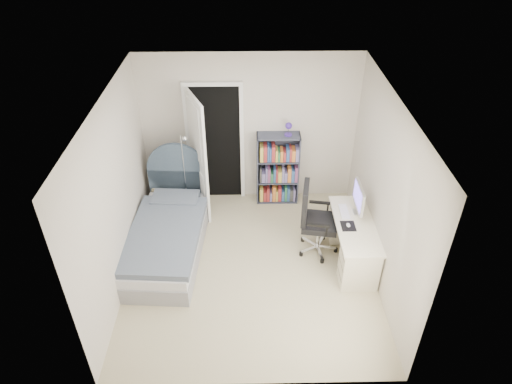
{
  "coord_description": "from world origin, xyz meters",
  "views": [
    {
      "loc": [
        -0.02,
        -4.69,
        4.58
      ],
      "look_at": [
        0.08,
        0.44,
        1.0
      ],
      "focal_mm": 32.0,
      "sensor_mm": 36.0,
      "label": 1
    }
  ],
  "objects_px": {
    "nightstand": "(165,189)",
    "office_chair": "(314,216)",
    "bookcase": "(278,171)",
    "desk": "(353,240)",
    "bed": "(168,234)",
    "floor_lamp": "(187,183)"
  },
  "relations": [
    {
      "from": "office_chair",
      "to": "floor_lamp",
      "type": "bearing_deg",
      "value": 154.2
    },
    {
      "from": "nightstand",
      "to": "floor_lamp",
      "type": "bearing_deg",
      "value": -25.18
    },
    {
      "from": "desk",
      "to": "office_chair",
      "type": "height_order",
      "value": "office_chair"
    },
    {
      "from": "floor_lamp",
      "to": "desk",
      "type": "distance_m",
      "value": 2.69
    },
    {
      "from": "bed",
      "to": "office_chair",
      "type": "height_order",
      "value": "bed"
    },
    {
      "from": "bookcase",
      "to": "desk",
      "type": "xyz_separation_m",
      "value": [
        0.97,
        -1.49,
        -0.21
      ]
    },
    {
      "from": "bookcase",
      "to": "desk",
      "type": "distance_m",
      "value": 1.79
    },
    {
      "from": "bed",
      "to": "floor_lamp",
      "type": "relative_size",
      "value": 1.47
    },
    {
      "from": "office_chair",
      "to": "bed",
      "type": "bearing_deg",
      "value": 178.83
    },
    {
      "from": "nightstand",
      "to": "office_chair",
      "type": "height_order",
      "value": "office_chair"
    },
    {
      "from": "bookcase",
      "to": "office_chair",
      "type": "distance_m",
      "value": 1.35
    },
    {
      "from": "bookcase",
      "to": "bed",
      "type": "bearing_deg",
      "value": -143.35
    },
    {
      "from": "nightstand",
      "to": "bookcase",
      "type": "bearing_deg",
      "value": 5.47
    },
    {
      "from": "bed",
      "to": "nightstand",
      "type": "height_order",
      "value": "bed"
    },
    {
      "from": "bed",
      "to": "floor_lamp",
      "type": "bearing_deg",
      "value": 77.14
    },
    {
      "from": "nightstand",
      "to": "desk",
      "type": "relative_size",
      "value": 0.41
    },
    {
      "from": "floor_lamp",
      "to": "office_chair",
      "type": "distance_m",
      "value": 2.1
    },
    {
      "from": "bed",
      "to": "bookcase",
      "type": "distance_m",
      "value": 2.09
    },
    {
      "from": "bed",
      "to": "desk",
      "type": "xyz_separation_m",
      "value": [
        2.63,
        -0.25,
        0.07
      ]
    },
    {
      "from": "bed",
      "to": "office_chair",
      "type": "xyz_separation_m",
      "value": [
        2.09,
        -0.04,
        0.33
      ]
    },
    {
      "from": "floor_lamp",
      "to": "bookcase",
      "type": "xyz_separation_m",
      "value": [
        1.46,
        0.37,
        -0.02
      ]
    },
    {
      "from": "bookcase",
      "to": "floor_lamp",
      "type": "bearing_deg",
      "value": -165.95
    }
  ]
}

